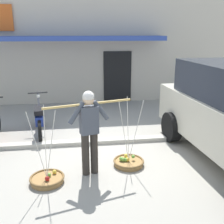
% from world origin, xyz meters
% --- Properties ---
extents(ground_plane, '(90.00, 90.00, 0.00)m').
position_xyz_m(ground_plane, '(0.00, 0.00, 0.00)').
color(ground_plane, '#9E998C').
extents(sidewalk_curb, '(20.00, 0.24, 0.10)m').
position_xyz_m(sidewalk_curb, '(0.00, 0.70, 0.05)').
color(sidewalk_curb, '#BAB4A5').
rests_on(sidewalk_curb, ground).
extents(fruit_vendor, '(1.67, 0.50, 1.70)m').
position_xyz_m(fruit_vendor, '(-0.46, -0.78, 0.98)').
color(fruit_vendor, '#2D2823').
rests_on(fruit_vendor, ground).
extents(fruit_basket_left_side, '(0.66, 0.66, 1.45)m').
position_xyz_m(fruit_basket_left_side, '(-1.29, -1.00, 0.07)').
color(fruit_basket_left_side, '#9E7542').
rests_on(fruit_basket_left_side, ground).
extents(fruit_basket_right_side, '(0.66, 0.66, 1.45)m').
position_xyz_m(fruit_basket_right_side, '(0.37, -0.55, 0.08)').
color(fruit_basket_right_side, '#9E7542').
rests_on(fruit_basket_right_side, ground).
extents(motorcycle_second_in_row, '(0.54, 1.82, 1.09)m').
position_xyz_m(motorcycle_second_in_row, '(-1.71, 1.56, 0.45)').
color(motorcycle_second_in_row, black).
rests_on(motorcycle_second_in_row, ground).
extents(storefront_building, '(13.00, 6.00, 4.20)m').
position_xyz_m(storefront_building, '(-0.98, 7.36, 2.10)').
color(storefront_building, beige).
rests_on(storefront_building, ground).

